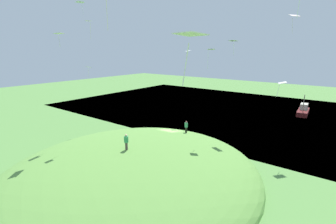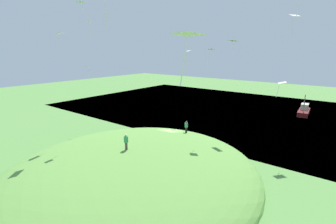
{
  "view_description": "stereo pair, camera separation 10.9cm",
  "coord_description": "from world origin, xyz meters",
  "px_view_note": "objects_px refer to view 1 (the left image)",
  "views": [
    {
      "loc": [
        25.29,
        19.12,
        12.69
      ],
      "look_at": [
        3.15,
        2.07,
        5.71
      ],
      "focal_mm": 26.34,
      "sensor_mm": 36.0,
      "label": 1
    },
    {
      "loc": [
        25.22,
        19.2,
        12.69
      ],
      "look_at": [
        3.15,
        2.07,
        5.71
      ],
      "focal_mm": 26.34,
      "sensor_mm": 36.0,
      "label": 2
    }
  ],
  "objects_px": {
    "kite_2": "(88,67)",
    "kite_3": "(294,16)",
    "kite_7": "(188,52)",
    "person_on_hilltop": "(186,126)",
    "person_with_child": "(126,140)",
    "kite_8": "(282,83)",
    "kite_0": "(89,23)",
    "kite_4": "(233,41)",
    "kite_1": "(80,3)",
    "mooring_post": "(171,133)",
    "kite_12": "(59,34)",
    "kite_9": "(190,36)",
    "boat_on_lake": "(303,111)",
    "kite_11": "(211,51)"
  },
  "relations": [
    {
      "from": "kite_12",
      "to": "mooring_post",
      "type": "height_order",
      "value": "kite_12"
    },
    {
      "from": "kite_12",
      "to": "kite_4",
      "type": "bearing_deg",
      "value": 141.64
    },
    {
      "from": "kite_8",
      "to": "mooring_post",
      "type": "height_order",
      "value": "kite_8"
    },
    {
      "from": "mooring_post",
      "to": "kite_3",
      "type": "bearing_deg",
      "value": 113.54
    },
    {
      "from": "person_with_child",
      "to": "kite_3",
      "type": "bearing_deg",
      "value": -154.55
    },
    {
      "from": "kite_7",
      "to": "kite_9",
      "type": "height_order",
      "value": "kite_9"
    },
    {
      "from": "kite_3",
      "to": "kite_11",
      "type": "bearing_deg",
      "value": -33.93
    },
    {
      "from": "kite_2",
      "to": "kite_3",
      "type": "bearing_deg",
      "value": 121.25
    },
    {
      "from": "kite_11",
      "to": "kite_12",
      "type": "height_order",
      "value": "kite_12"
    },
    {
      "from": "person_on_hilltop",
      "to": "kite_9",
      "type": "distance_m",
      "value": 25.0
    },
    {
      "from": "boat_on_lake",
      "to": "kite_8",
      "type": "bearing_deg",
      "value": -179.58
    },
    {
      "from": "kite_0",
      "to": "kite_3",
      "type": "height_order",
      "value": "kite_3"
    },
    {
      "from": "kite_0",
      "to": "kite_11",
      "type": "xyz_separation_m",
      "value": [
        -7.78,
        10.71,
        -2.97
      ]
    },
    {
      "from": "boat_on_lake",
      "to": "kite_11",
      "type": "bearing_deg",
      "value": 165.43
    },
    {
      "from": "kite_4",
      "to": "kite_7",
      "type": "distance_m",
      "value": 8.09
    },
    {
      "from": "kite_11",
      "to": "kite_12",
      "type": "relative_size",
      "value": 1.57
    },
    {
      "from": "kite_2",
      "to": "kite_4",
      "type": "distance_m",
      "value": 19.35
    },
    {
      "from": "kite_3",
      "to": "kite_9",
      "type": "bearing_deg",
      "value": 5.79
    },
    {
      "from": "mooring_post",
      "to": "kite_11",
      "type": "bearing_deg",
      "value": 68.24
    },
    {
      "from": "boat_on_lake",
      "to": "kite_2",
      "type": "bearing_deg",
      "value": 143.8
    },
    {
      "from": "kite_1",
      "to": "kite_11",
      "type": "height_order",
      "value": "kite_1"
    },
    {
      "from": "kite_1",
      "to": "mooring_post",
      "type": "height_order",
      "value": "kite_1"
    },
    {
      "from": "kite_0",
      "to": "kite_2",
      "type": "relative_size",
      "value": 1.22
    },
    {
      "from": "kite_3",
      "to": "person_with_child",
      "type": "bearing_deg",
      "value": -29.62
    },
    {
      "from": "person_with_child",
      "to": "kite_12",
      "type": "bearing_deg",
      "value": -20.62
    },
    {
      "from": "person_on_hilltop",
      "to": "kite_1",
      "type": "xyz_separation_m",
      "value": [
        7.5,
        -10.27,
        15.02
      ]
    },
    {
      "from": "mooring_post",
      "to": "boat_on_lake",
      "type": "bearing_deg",
      "value": 154.86
    },
    {
      "from": "person_with_child",
      "to": "kite_9",
      "type": "xyz_separation_m",
      "value": [
        9.05,
        13.09,
        9.1
      ]
    },
    {
      "from": "kite_2",
      "to": "kite_9",
      "type": "bearing_deg",
      "value": 61.53
    },
    {
      "from": "kite_8",
      "to": "kite_1",
      "type": "bearing_deg",
      "value": -82.78
    },
    {
      "from": "person_on_hilltop",
      "to": "kite_2",
      "type": "distance_m",
      "value": 15.53
    },
    {
      "from": "kite_11",
      "to": "kite_0",
      "type": "bearing_deg",
      "value": -53.98
    },
    {
      "from": "kite_1",
      "to": "kite_11",
      "type": "bearing_deg",
      "value": 114.74
    },
    {
      "from": "kite_7",
      "to": "person_on_hilltop",
      "type": "bearing_deg",
      "value": 33.04
    },
    {
      "from": "kite_4",
      "to": "kite_7",
      "type": "xyz_separation_m",
      "value": [
        -1.94,
        -7.76,
        -1.24
      ]
    },
    {
      "from": "person_on_hilltop",
      "to": "kite_4",
      "type": "distance_m",
      "value": 11.94
    },
    {
      "from": "kite_4",
      "to": "kite_8",
      "type": "xyz_separation_m",
      "value": [
        7.97,
        7.81,
        -3.64
      ]
    },
    {
      "from": "kite_0",
      "to": "kite_9",
      "type": "bearing_deg",
      "value": 62.23
    },
    {
      "from": "kite_4",
      "to": "kite_9",
      "type": "relative_size",
      "value": 1.08
    },
    {
      "from": "boat_on_lake",
      "to": "kite_12",
      "type": "height_order",
      "value": "kite_12"
    },
    {
      "from": "person_with_child",
      "to": "kite_8",
      "type": "xyz_separation_m",
      "value": [
        -5.45,
        12.65,
        6.11
      ]
    },
    {
      "from": "kite_0",
      "to": "kite_12",
      "type": "relative_size",
      "value": 1.28
    },
    {
      "from": "person_on_hilltop",
      "to": "kite_0",
      "type": "height_order",
      "value": "kite_0"
    },
    {
      "from": "kite_9",
      "to": "person_on_hilltop",
      "type": "bearing_deg",
      "value": -146.69
    },
    {
      "from": "mooring_post",
      "to": "kite_7",
      "type": "bearing_deg",
      "value": 169.5
    },
    {
      "from": "kite_1",
      "to": "kite_2",
      "type": "height_order",
      "value": "kite_1"
    },
    {
      "from": "kite_0",
      "to": "kite_4",
      "type": "relative_size",
      "value": 1.0
    },
    {
      "from": "person_with_child",
      "to": "kite_7",
      "type": "bearing_deg",
      "value": -114.17
    },
    {
      "from": "kite_7",
      "to": "kite_8",
      "type": "height_order",
      "value": "kite_7"
    },
    {
      "from": "kite_0",
      "to": "kite_1",
      "type": "relative_size",
      "value": 1.38
    }
  ]
}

